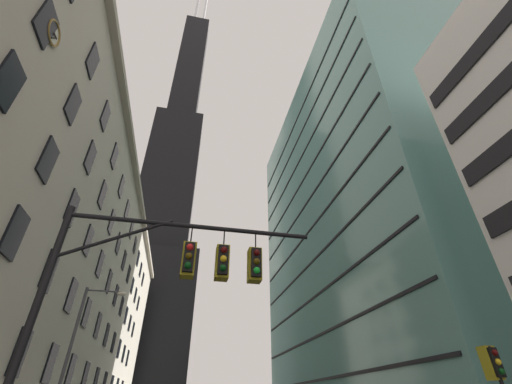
# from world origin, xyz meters

# --- Properties ---
(station_building) EXTENTS (16.38, 71.66, 26.18)m
(station_building) POSITION_xyz_m (-18.85, 29.83, 13.07)
(station_building) COLOR beige
(station_building) RESTS_ON ground
(dark_skyscraper) EXTENTS (22.56, 22.56, 181.07)m
(dark_skyscraper) POSITION_xyz_m (-12.20, 82.59, 50.93)
(dark_skyscraper) COLOR black
(dark_skyscraper) RESTS_ON ground
(glass_office_midrise) EXTENTS (19.04, 39.34, 45.91)m
(glass_office_midrise) POSITION_xyz_m (20.47, 27.84, 22.96)
(glass_office_midrise) COLOR slate
(glass_office_midrise) RESTS_ON ground
(traffic_signal_mast) EXTENTS (7.50, 0.63, 6.50)m
(traffic_signal_mast) POSITION_xyz_m (-3.48, 2.18, 4.85)
(traffic_signal_mast) COLOR black
(traffic_signal_mast) RESTS_ON sidewalk_left
(traffic_light_near_right) EXTENTS (0.40, 0.63, 3.33)m
(traffic_light_near_right) POSITION_xyz_m (7.36, 3.35, 2.78)
(traffic_light_near_right) COLOR black
(traffic_light_near_right) RESTS_ON sidewalk_right
(street_lamppost) EXTENTS (2.42, 0.32, 7.62)m
(street_lamppost) POSITION_xyz_m (-8.68, 14.28, 4.69)
(street_lamppost) COLOR #47474C
(street_lamppost) RESTS_ON sidewalk_left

